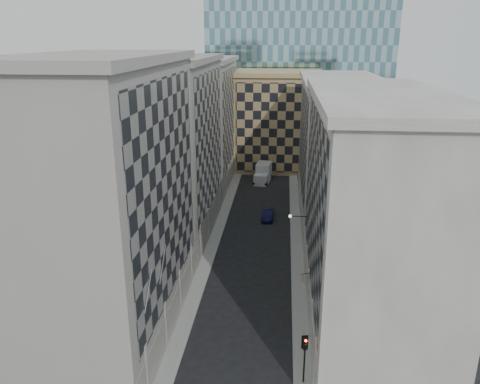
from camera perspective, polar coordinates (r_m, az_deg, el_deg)
The scene contains 15 objects.
sidewalk_west at distance 60.14m, azimuth -3.19°, elevation -6.02°, with size 1.50×100.00×0.15m, color gray.
sidewalk_east at distance 59.57m, azimuth 6.91°, elevation -6.38°, with size 1.50×100.00×0.15m, color gray.
bldg_left_a at distance 40.04m, azimuth -15.54°, elevation -1.33°, with size 10.80×22.80×23.70m.
bldg_left_b at distance 60.39m, azimuth -8.27°, elevation 5.20°, with size 10.80×22.80×22.70m.
bldg_left_c at distance 81.61m, azimuth -4.67°, elevation 8.37°, with size 10.80×22.80×21.70m.
bldg_right_a at distance 42.45m, azimuth 15.47°, elevation -2.36°, with size 10.80×26.80×20.70m.
bldg_right_b at distance 68.26m, azimuth 11.78°, elevation 5.25°, with size 10.80×28.80×19.70m.
tan_block at distance 93.33m, azimuth 4.64°, elevation 8.76°, with size 16.80×14.80×18.80m.
church_tower at distance 106.22m, azimuth 3.89°, elevation 19.42°, with size 7.20×7.20×51.50m.
flagpoles_left at distance 35.71m, azimuth -10.22°, elevation -10.11°, with size 0.10×6.33×2.33m.
bracket_lamp at distance 51.64m, azimuth 6.34°, elevation -2.95°, with size 1.98×0.36×0.36m.
traffic_light at distance 36.57m, azimuth 7.91°, elevation -18.52°, with size 0.50×0.46×3.99m.
box_truck at distance 84.56m, azimuth 2.83°, elevation 2.22°, with size 3.15×6.22×3.27m.
dark_car at distance 67.27m, azimuth 3.41°, elevation -2.73°, with size 1.51×4.32×1.42m, color black.
shop_sign at distance 44.10m, azimuth 7.73°, elevation -10.29°, with size 0.86×0.76×0.86m.
Camera 1 is at (3.22, -24.15, 24.82)m, focal length 35.00 mm.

